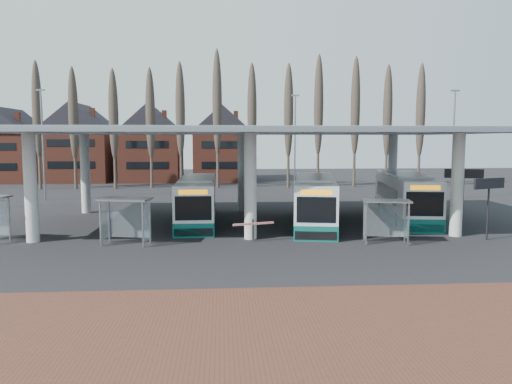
{
  "coord_description": "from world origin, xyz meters",
  "views": [
    {
      "loc": [
        -1.63,
        -25.32,
        5.61
      ],
      "look_at": [
        0.63,
        7.0,
        2.19
      ],
      "focal_mm": 35.0,
      "sensor_mm": 36.0,
      "label": 1
    }
  ],
  "objects": [
    {
      "name": "bus_1",
      "position": [
        -3.26,
        8.57,
        1.46
      ],
      "size": [
        2.44,
        11.14,
        3.09
      ],
      "rotation": [
        0.0,
        0.0,
        0.01
      ],
      "color": "silver",
      "rests_on": "ground"
    },
    {
      "name": "shelter_2",
      "position": [
        7.26,
        0.86,
        1.72
      ],
      "size": [
        2.74,
        1.72,
        2.37
      ],
      "rotation": [
        0.0,
        0.0,
        -0.18
      ],
      "color": "gray",
      "rests_on": "ground"
    },
    {
      "name": "bus_3",
      "position": [
        11.37,
        9.04,
        1.53
      ],
      "size": [
        4.38,
        11.95,
        3.25
      ],
      "rotation": [
        0.0,
        0.0,
        -0.16
      ],
      "color": "silver",
      "rests_on": "ground"
    },
    {
      "name": "lamp_post_c",
      "position": [
        20.0,
        20.0,
        5.34
      ],
      "size": [
        0.8,
        0.16,
        10.17
      ],
      "color": "slate",
      "rests_on": "ground"
    },
    {
      "name": "townhouse_row",
      "position": [
        -15.75,
        44.0,
        5.94
      ],
      "size": [
        36.8,
        10.3,
        12.25
      ],
      "color": "brown",
      "rests_on": "ground"
    },
    {
      "name": "ground",
      "position": [
        0.0,
        0.0,
        0.0
      ],
      "size": [
        140.0,
        140.0,
        0.0
      ],
      "primitive_type": "plane",
      "color": "black",
      "rests_on": "ground"
    },
    {
      "name": "shelter_1",
      "position": [
        -6.72,
        1.49,
        1.82
      ],
      "size": [
        2.91,
        1.86,
        2.51
      ],
      "rotation": [
        0.0,
        0.0,
        -0.2
      ],
      "color": "gray",
      "rests_on": "ground"
    },
    {
      "name": "info_sign_0",
      "position": [
        13.23,
        1.28,
        2.91
      ],
      "size": [
        2.2,
        1.01,
        3.47
      ],
      "rotation": [
        0.0,
        0.0,
        0.39
      ],
      "color": "black",
      "rests_on": "ground"
    },
    {
      "name": "brick_strip",
      "position": [
        0.0,
        -12.0,
        0.01
      ],
      "size": [
        70.0,
        10.0,
        0.03
      ],
      "primitive_type": "cube",
      "color": "#4F2E1F",
      "rests_on": "ground"
    },
    {
      "name": "info_sign_1",
      "position": [
        14.55,
        6.84,
        3.06
      ],
      "size": [
        2.36,
        0.95,
        3.65
      ],
      "rotation": [
        0.0,
        0.0,
        -0.34
      ],
      "color": "black",
      "rests_on": "ground"
    },
    {
      "name": "station_canopy",
      "position": [
        0.0,
        8.0,
        5.68
      ],
      "size": [
        32.0,
        16.0,
        6.34
      ],
      "color": "silver",
      "rests_on": "ground"
    },
    {
      "name": "poplar_row",
      "position": [
        0.0,
        33.0,
        8.78
      ],
      "size": [
        45.1,
        1.1,
        14.5
      ],
      "color": "#473D33",
      "rests_on": "ground"
    },
    {
      "name": "lamp_post_b",
      "position": [
        6.0,
        26.0,
        5.34
      ],
      "size": [
        0.8,
        0.16,
        10.17
      ],
      "color": "slate",
      "rests_on": "ground"
    },
    {
      "name": "bus_2",
      "position": [
        4.54,
        7.14,
        1.51
      ],
      "size": [
        4.39,
        11.79,
        3.21
      ],
      "rotation": [
        0.0,
        0.0,
        -0.17
      ],
      "color": "silver",
      "rests_on": "ground"
    },
    {
      "name": "barrier",
      "position": [
        0.12,
        1.72,
        0.91
      ],
      "size": [
        2.29,
        0.97,
        1.18
      ],
      "rotation": [
        0.0,
        0.0,
        0.29
      ],
      "color": "black",
      "rests_on": "ground"
    },
    {
      "name": "lamp_post_a",
      "position": [
        -18.0,
        22.0,
        5.34
      ],
      "size": [
        0.8,
        0.16,
        10.17
      ],
      "color": "slate",
      "rests_on": "ground"
    }
  ]
}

